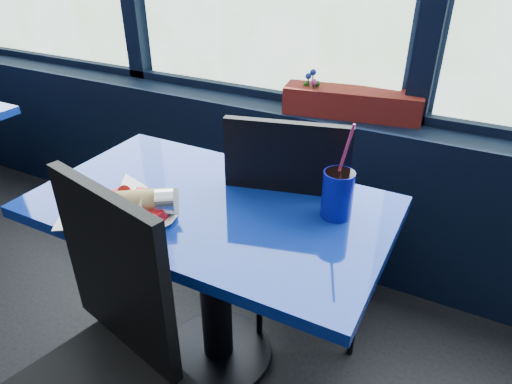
% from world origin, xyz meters
% --- Properties ---
extents(window_sill, '(5.00, 0.26, 0.80)m').
position_xyz_m(window_sill, '(0.00, 2.87, 0.40)').
color(window_sill, black).
rests_on(window_sill, ground).
extents(near_table, '(1.20, 0.70, 0.75)m').
position_xyz_m(near_table, '(0.30, 2.00, 0.57)').
color(near_table, black).
rests_on(near_table, ground).
extents(chair_near_front, '(0.55, 0.56, 1.02)m').
position_xyz_m(chair_near_front, '(0.32, 1.43, 0.59)').
color(chair_near_front, black).
rests_on(chair_near_front, ground).
extents(chair_near_back, '(0.55, 0.56, 1.00)m').
position_xyz_m(chair_near_back, '(0.52, 2.31, 0.58)').
color(chair_near_back, black).
rests_on(chair_near_back, ground).
extents(planter_box, '(0.63, 0.26, 0.12)m').
position_xyz_m(planter_box, '(0.51, 2.88, 0.86)').
color(planter_box, maroon).
rests_on(planter_box, window_sill).
extents(flower_vase, '(0.10, 0.10, 0.20)m').
position_xyz_m(flower_vase, '(0.32, 2.83, 0.86)').
color(flower_vase, silver).
rests_on(flower_vase, window_sill).
extents(food_basket, '(0.29, 0.29, 0.10)m').
position_xyz_m(food_basket, '(0.13, 1.82, 0.79)').
color(food_basket, '#B00B12').
rests_on(food_basket, near_table).
extents(ketchup_bottle, '(0.06, 0.06, 0.23)m').
position_xyz_m(ketchup_bottle, '(0.51, 2.28, 0.85)').
color(ketchup_bottle, '#B00B12').
rests_on(ketchup_bottle, near_table).
extents(soda_cup, '(0.10, 0.10, 0.33)m').
position_xyz_m(soda_cup, '(0.70, 2.11, 0.83)').
color(soda_cup, '#0D108F').
rests_on(soda_cup, near_table).
extents(napkin, '(0.18, 0.18, 0.00)m').
position_xyz_m(napkin, '(-0.01, 1.72, 0.75)').
color(napkin, white).
rests_on(napkin, near_table).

